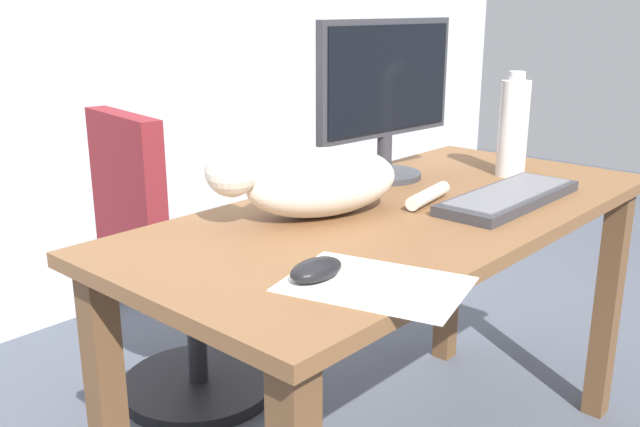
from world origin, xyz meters
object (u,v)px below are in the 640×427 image
object	(u,v)px
monitor	(386,93)
keyboard	(509,197)
water_bottle	(513,127)
office_chair	(178,282)
cat	(314,181)
computer_mouse	(316,270)

from	to	relation	value
monitor	keyboard	xyz separation A→B (m)	(-0.00, -0.37, -0.21)
monitor	keyboard	distance (m)	0.43
water_bottle	office_chair	bearing A→B (deg)	127.55
office_chair	monitor	distance (m)	0.83
office_chair	cat	world-z (taller)	cat
monitor	keyboard	size ratio (longest dim) A/B	1.09
monitor	computer_mouse	world-z (taller)	monitor
cat	computer_mouse	world-z (taller)	cat
office_chair	keyboard	size ratio (longest dim) A/B	2.04
monitor	water_bottle	world-z (taller)	monitor
computer_mouse	keyboard	bearing A→B (deg)	-0.95
office_chair	cat	xyz separation A→B (m)	(-0.07, -0.61, 0.42)
office_chair	cat	size ratio (longest dim) A/B	1.55
keyboard	cat	distance (m)	0.48
cat	keyboard	bearing A→B (deg)	-34.22
office_chair	computer_mouse	world-z (taller)	office_chair
office_chair	computer_mouse	distance (m)	1.00
keyboard	computer_mouse	distance (m)	0.66
cat	computer_mouse	xyz separation A→B (m)	(-0.27, -0.26, -0.06)
cat	computer_mouse	bearing A→B (deg)	-136.88
water_bottle	computer_mouse	bearing A→B (deg)	-172.60
computer_mouse	water_bottle	xyz separation A→B (m)	(0.92, 0.12, 0.11)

